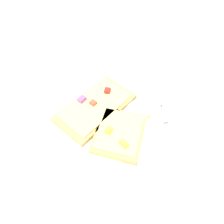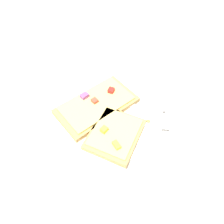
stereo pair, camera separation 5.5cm
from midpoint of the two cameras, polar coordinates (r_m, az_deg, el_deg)
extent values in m
plane|color=beige|center=(0.56, 2.77, -1.56)|extent=(4.00, 4.00, 0.00)
cylinder|color=white|center=(0.56, 2.79, -1.20)|extent=(0.26, 0.26, 0.01)
cube|color=#B7B7BC|center=(0.57, 9.51, 1.25)|extent=(0.07, 0.14, 0.01)
cube|color=#B7B7BC|center=(0.57, -0.28, 2.25)|extent=(0.05, 0.06, 0.01)
cube|color=#B7B7BC|center=(0.59, -4.28, 3.46)|extent=(0.02, 0.03, 0.00)
cube|color=#B7B7BC|center=(0.58, -4.41, 2.93)|extent=(0.02, 0.03, 0.00)
cube|color=#B7B7BC|center=(0.58, -4.54, 2.40)|extent=(0.02, 0.03, 0.00)
cube|color=#B7B7BC|center=(0.57, -4.67, 1.86)|extent=(0.02, 0.03, 0.00)
cube|color=#B7B7BC|center=(0.55, 13.70, -3.47)|extent=(0.04, 0.08, 0.01)
cube|color=#B7B7BC|center=(0.54, 3.32, -2.47)|extent=(0.07, 0.12, 0.00)
cube|color=tan|center=(0.56, -1.17, 1.54)|extent=(0.23, 0.18, 0.01)
cube|color=#E0C16B|center=(0.55, -1.19, 2.20)|extent=(0.20, 0.15, 0.01)
cube|color=red|center=(0.57, 2.49, 5.53)|extent=(0.02, 0.02, 0.01)
cube|color=#D14733|center=(0.55, -1.95, 2.57)|extent=(0.02, 0.02, 0.01)
cube|color=#934C8E|center=(0.56, -4.63, 3.89)|extent=(0.02, 0.02, 0.01)
cube|color=tan|center=(0.51, 3.85, -6.09)|extent=(0.14, 0.12, 0.01)
cube|color=#E0C16B|center=(0.50, 3.91, -5.48)|extent=(0.12, 0.11, 0.01)
cube|color=yellow|center=(0.49, 1.06, -4.83)|extent=(0.02, 0.02, 0.01)
cube|color=yellow|center=(0.48, 4.50, -8.81)|extent=(0.02, 0.02, 0.01)
sphere|color=#C1884A|center=(0.55, 2.57, -1.23)|extent=(0.01, 0.01, 0.01)
sphere|color=#B49A48|center=(0.55, 12.31, -2.63)|extent=(0.01, 0.01, 0.01)
sphere|color=tan|center=(0.53, 5.28, -4.45)|extent=(0.01, 0.01, 0.01)
camera|label=1|loc=(0.03, -87.13, 3.63)|focal=35.00mm
camera|label=2|loc=(0.03, 92.87, -3.63)|focal=35.00mm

